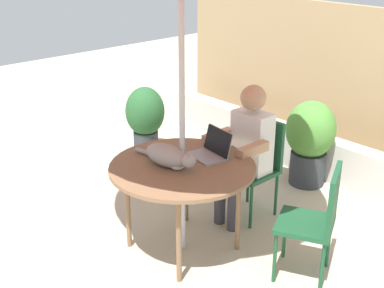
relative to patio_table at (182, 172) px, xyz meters
The scene contains 11 objects.
ground_plane 0.69m from the patio_table, ahead, with size 14.00×14.00×0.00m, color #BCAD93.
fence_back 2.57m from the patio_table, 90.00° to the left, with size 5.13×0.08×1.71m, color tan.
planter_wall_low 2.04m from the patio_table, 90.00° to the left, with size 4.61×0.20×0.44m, color beige.
patio_table is the anchor object (origin of this frame).
chair_occupied 0.91m from the patio_table, 90.00° to the left, with size 0.40×0.40×0.89m.
chair_empty 1.07m from the patio_table, 26.38° to the left, with size 0.54×0.54×0.89m.
person_seated 0.73m from the patio_table, 90.00° to the left, with size 0.48×0.48×1.23m.
laptop 0.32m from the patio_table, 85.08° to the left, with size 0.33×0.29×0.21m.
cat 0.17m from the patio_table, 122.49° to the right, with size 0.65×0.24×0.17m.
potted_plant_near_fence 2.04m from the patio_table, 150.97° to the left, with size 0.45×0.45×0.80m.
potted_plant_by_chair 1.74m from the patio_table, 91.01° to the left, with size 0.50×0.50×0.88m.
Camera 1 is at (2.73, -2.38, 2.42)m, focal length 48.40 mm.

